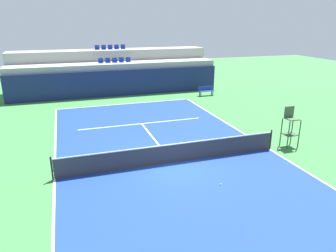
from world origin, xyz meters
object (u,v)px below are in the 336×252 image
Objects in this scene: tennis_net at (173,153)px; tennis_ball_0 at (221,184)px; umpire_chair at (290,126)px; player_bench at (206,90)px.

tennis_ball_0 is at bearing -66.78° from tennis_net.
umpire_chair is 12.74m from player_bench.
umpire_chair is 6.29m from tennis_ball_0.
player_bench is at bearing 59.13° from tennis_net.
player_bench is 22.73× the size of tennis_ball_0.
tennis_ball_0 is at bearing -112.64° from player_bench.
player_bench is at bearing 85.87° from umpire_chair.
tennis_net reaches higher than player_bench.
umpire_chair is 33.33× the size of tennis_ball_0.
tennis_ball_0 is (-5.53, -2.78, -1.14)m from umpire_chair.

